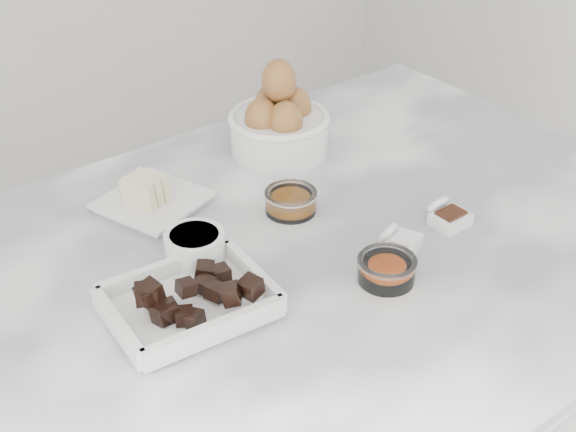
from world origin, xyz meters
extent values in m
cube|color=white|center=(0.00, 0.00, 0.92)|extent=(1.20, 0.80, 0.04)
cube|color=white|center=(-0.17, -0.02, 0.95)|extent=(0.20, 0.15, 0.01)
cube|color=white|center=(-0.09, 0.22, 0.95)|extent=(0.16, 0.16, 0.01)
cube|color=white|center=(-0.09, 0.22, 0.95)|extent=(0.18, 0.18, 0.00)
cylinder|color=white|center=(-0.11, 0.06, 0.96)|extent=(0.08, 0.08, 0.05)
cylinder|color=white|center=(-0.11, 0.06, 0.98)|extent=(0.07, 0.07, 0.01)
cylinder|color=white|center=(0.17, 0.25, 0.97)|extent=(0.16, 0.16, 0.06)
torus|color=white|center=(0.17, 0.25, 1.00)|extent=(0.17, 0.17, 0.01)
ellipsoid|color=olive|center=(0.20, 0.25, 1.01)|extent=(0.06, 0.06, 0.07)
ellipsoid|color=olive|center=(0.14, 0.24, 1.01)|extent=(0.06, 0.06, 0.07)
ellipsoid|color=olive|center=(0.17, 0.28, 1.01)|extent=(0.06, 0.06, 0.07)
ellipsoid|color=olive|center=(0.16, 0.21, 1.01)|extent=(0.06, 0.06, 0.07)
ellipsoid|color=olive|center=(0.17, 0.25, 1.06)|extent=(0.06, 0.06, 0.07)
cylinder|color=white|center=(0.07, 0.09, 0.96)|extent=(0.08, 0.08, 0.03)
torus|color=white|center=(0.07, 0.09, 0.97)|extent=(0.08, 0.08, 0.01)
cylinder|color=orange|center=(0.07, 0.09, 0.95)|extent=(0.06, 0.06, 0.01)
cylinder|color=white|center=(0.07, -0.12, 0.96)|extent=(0.08, 0.08, 0.03)
torus|color=white|center=(0.07, -0.12, 0.97)|extent=(0.08, 0.08, 0.01)
ellipsoid|color=#F15907|center=(0.07, -0.12, 0.96)|extent=(0.05, 0.05, 0.02)
cube|color=white|center=(0.23, -0.08, 0.95)|extent=(0.05, 0.04, 0.02)
cube|color=black|center=(0.23, -0.08, 0.96)|extent=(0.04, 0.03, 0.00)
torus|color=white|center=(0.23, -0.06, 0.96)|extent=(0.04, 0.03, 0.04)
cube|color=white|center=(0.13, -0.08, 0.95)|extent=(0.06, 0.06, 0.02)
cube|color=white|center=(0.13, -0.08, 0.96)|extent=(0.04, 0.04, 0.00)
torus|color=white|center=(0.12, -0.06, 0.96)|extent=(0.04, 0.04, 0.04)
camera|label=1|loc=(-0.55, -0.70, 1.58)|focal=50.00mm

